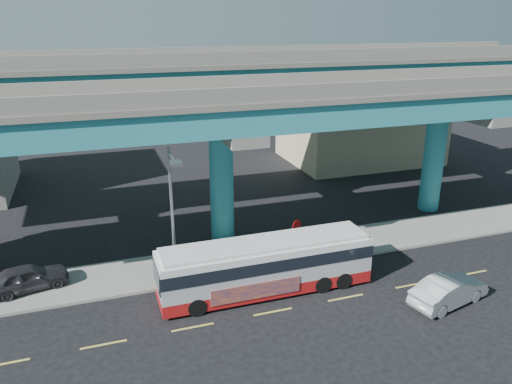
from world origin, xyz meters
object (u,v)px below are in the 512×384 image
object	(u,v)px
parked_car	(27,278)
stop_sign	(296,231)
street_lamp	(173,200)
sedan	(449,290)
transit_bus	(266,264)

from	to	relation	value
parked_car	stop_sign	world-z (taller)	stop_sign
parked_car	street_lamp	distance (m)	8.82
sedan	parked_car	world-z (taller)	parked_car
transit_bus	parked_car	world-z (taller)	transit_bus
transit_bus	parked_car	distance (m)	12.46
sedan	parked_car	size ratio (longest dim) A/B	1.08
street_lamp	stop_sign	world-z (taller)	street_lamp
street_lamp	sedan	bearing A→B (deg)	-24.99
sedan	stop_sign	bearing A→B (deg)	26.30
transit_bus	sedan	distance (m)	9.26
sedan	street_lamp	bearing A→B (deg)	51.54
parked_car	stop_sign	xyz separation A→B (m)	(14.57, -1.45, 1.15)
transit_bus	street_lamp	bearing A→B (deg)	157.51
street_lamp	parked_car	bearing A→B (deg)	163.76
stop_sign	transit_bus	bearing A→B (deg)	-142.36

